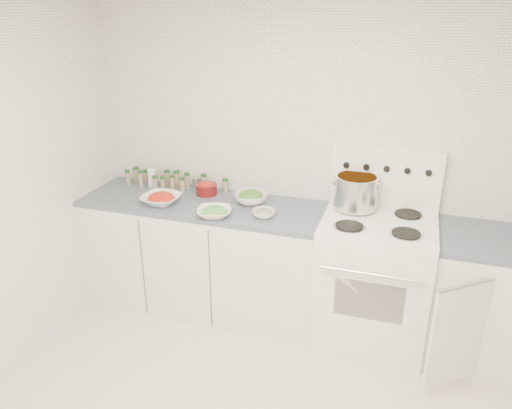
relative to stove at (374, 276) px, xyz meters
name	(u,v)px	position (x,y,z in m)	size (l,w,h in m)	color
room_walls	(259,184)	(-0.48, -1.19, 1.06)	(3.54, 3.04, 2.52)	white
counter_left	(205,255)	(-1.30, 0.00, -0.05)	(1.85, 0.62, 0.90)	white
stove	(374,276)	(0.00, 0.00, 0.00)	(0.76, 0.70, 1.36)	white
counter_right	(499,302)	(0.82, 0.00, -0.05)	(0.89, 0.88, 0.90)	white
stock_pot	(356,190)	(-0.19, 0.15, 0.58)	(0.32, 0.30, 0.23)	silver
bowl_tomato	(161,199)	(-1.58, -0.12, 0.44)	(0.29, 0.29, 0.09)	white
bowl_snowpea	(214,212)	(-1.12, -0.22, 0.44)	(0.29, 0.29, 0.08)	white
bowl_broccoli	(251,197)	(-0.95, 0.10, 0.45)	(0.32, 0.32, 0.10)	white
bowl_zucchini	(264,213)	(-0.78, -0.12, 0.43)	(0.17, 0.17, 0.07)	white
bowl_pepper	(206,188)	(-1.34, 0.16, 0.45)	(0.16, 0.16, 0.10)	#560E10
salt_canister	(152,178)	(-1.83, 0.20, 0.47)	(0.07, 0.07, 0.14)	white
tin_can	(197,183)	(-1.47, 0.26, 0.45)	(0.07, 0.07, 0.09)	gray
spice_cluster	(168,180)	(-1.70, 0.22, 0.47)	(0.86, 0.16, 0.14)	gray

